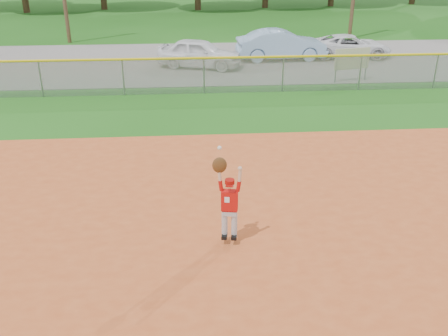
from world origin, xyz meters
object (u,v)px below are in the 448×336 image
Objects in this scene: car_blue at (281,45)px; car_white_b at (350,46)px; car_white_a at (199,53)px; sponsor_sign at (352,60)px; ballplayer at (228,199)px.

car_blue is 3.87m from car_white_b.
car_white_a is 4.64m from car_blue.
car_blue reaches higher than car_white_b.
car_blue is 5.22m from sponsor_sign.
car_white_a is at bearing 105.09° from car_white_b.
ballplayer reaches higher than car_white_a.
ballplayer reaches higher than car_blue.
car_white_a is 2.00× the size of ballplayer.
ballplayer is at bearing -161.42° from car_white_a.
ballplayer reaches higher than sponsor_sign.
car_blue is 18.04m from ballplayer.
car_blue is 2.27× the size of ballplayer.
car_white_b is (8.27, 1.71, -0.11)m from car_white_a.
car_white_b is (3.85, 0.29, -0.18)m from car_blue.
car_white_a is at bearing 90.32° from ballplayer.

